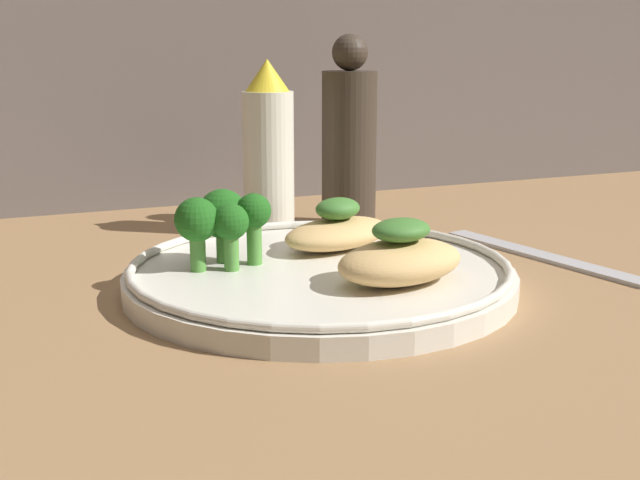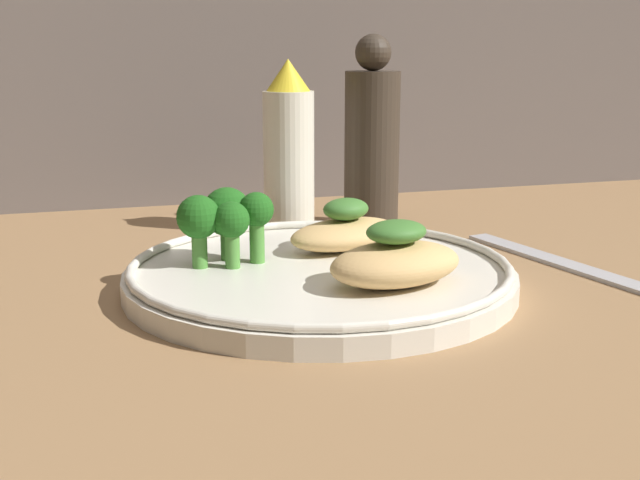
{
  "view_description": "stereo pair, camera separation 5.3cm",
  "coord_description": "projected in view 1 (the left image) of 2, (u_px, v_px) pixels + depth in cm",
  "views": [
    {
      "loc": [
        -19.84,
        -48.11,
        16.05
      ],
      "look_at": [
        0.0,
        0.0,
        3.4
      ],
      "focal_mm": 45.0,
      "sensor_mm": 36.0,
      "label": 1
    },
    {
      "loc": [
        -14.8,
        -49.9,
        16.05
      ],
      "look_at": [
        0.0,
        0.0,
        3.4
      ],
      "focal_mm": 45.0,
      "sensor_mm": 36.0,
      "label": 2
    }
  ],
  "objects": [
    {
      "name": "broccoli_bunch",
      "position": [
        222.0,
        219.0,
        0.54
      ],
      "size": [
        6.69,
        5.16,
        5.14
      ],
      "color": "#4C8E38",
      "rests_on": "plate"
    },
    {
      "name": "plate",
      "position": [
        320.0,
        275.0,
        0.54
      ],
      "size": [
        26.31,
        26.31,
        2.0
      ],
      "color": "silver",
      "rests_on": "ground_plane"
    },
    {
      "name": "fork",
      "position": [
        541.0,
        254.0,
        0.62
      ],
      "size": [
        5.54,
        19.01,
        0.6
      ],
      "color": "#B2B2B7",
      "rests_on": "ground_plane"
    },
    {
      "name": "grilled_meat_front",
      "position": [
        400.0,
        258.0,
        0.51
      ],
      "size": [
        10.06,
        7.66,
        4.13
      ],
      "color": "tan",
      "rests_on": "plate"
    },
    {
      "name": "sauce_bottle",
      "position": [
        268.0,
        151.0,
        0.69
      ],
      "size": [
        4.43,
        4.43,
        14.98
      ],
      "color": "silver",
      "rests_on": "ground_plane"
    },
    {
      "name": "pepper_grinder",
      "position": [
        349.0,
        141.0,
        0.72
      ],
      "size": [
        4.91,
        4.91,
        17.07
      ],
      "color": "#382D23",
      "rests_on": "ground_plane"
    },
    {
      "name": "ground_plane",
      "position": [
        320.0,
        296.0,
        0.54
      ],
      "size": [
        180.0,
        180.0,
        1.0
      ],
      "primitive_type": "cube",
      "color": "#936D47"
    },
    {
      "name": "grilled_meat_middle",
      "position": [
        338.0,
        230.0,
        0.59
      ],
      "size": [
        10.64,
        8.28,
        3.77
      ],
      "color": "tan",
      "rests_on": "plate"
    }
  ]
}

